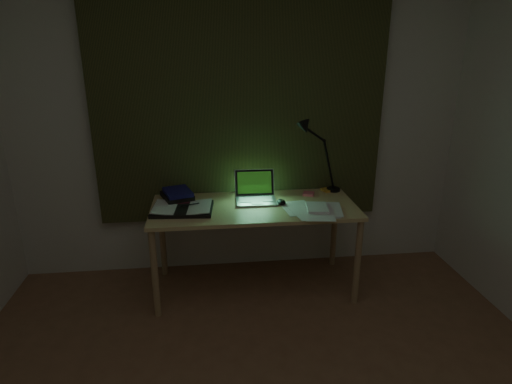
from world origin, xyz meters
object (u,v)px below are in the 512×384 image
loose_papers (310,207)px  desk_lamp (335,155)px  open_textbook (182,208)px  book_stack (177,196)px  laptop (256,188)px  desk (254,248)px

loose_papers → desk_lamp: bearing=52.6°
open_textbook → desk_lamp: size_ratio=0.72×
book_stack → loose_papers: bearing=-15.0°
book_stack → desk_lamp: size_ratio=0.41×
laptop → book_stack: bearing=173.0°
open_textbook → laptop: bearing=16.6°
desk → book_stack: bearing=164.9°
loose_papers → desk_lamp: desk_lamp is taller
loose_papers → book_stack: bearing=165.0°
book_stack → desk_lamp: desk_lamp is taller
desk → laptop: size_ratio=4.39×
loose_papers → desk_lamp: size_ratio=0.60×
desk_lamp → book_stack: bearing=-178.7°
laptop → open_textbook: 0.55m
desk → open_textbook: bearing=-175.3°
laptop → book_stack: size_ratio=1.41×
desk → book_stack: book_stack is taller
desk → desk_lamp: bearing=21.3°
open_textbook → loose_papers: 0.90m
book_stack → desk: bearing=-15.1°
open_textbook → book_stack: (-0.05, 0.19, 0.03)m
desk → desk_lamp: (0.67, 0.26, 0.63)m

